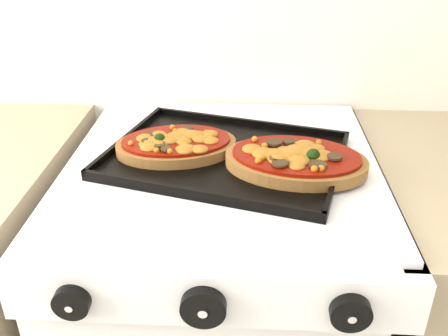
# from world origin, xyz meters

# --- Properties ---
(stove) EXTENTS (0.60, 0.60, 0.91)m
(stove) POSITION_xyz_m (0.04, 1.70, 0.46)
(stove) COLOR white
(stove) RESTS_ON floor
(control_panel) EXTENTS (0.60, 0.02, 0.09)m
(control_panel) POSITION_xyz_m (0.04, 1.39, 0.85)
(control_panel) COLOR white
(control_panel) RESTS_ON stove
(knob_left) EXTENTS (0.05, 0.02, 0.05)m
(knob_left) POSITION_xyz_m (-0.16, 1.37, 0.85)
(knob_left) COLOR black
(knob_left) RESTS_ON control_panel
(knob_center) EXTENTS (0.06, 0.02, 0.06)m
(knob_center) POSITION_xyz_m (0.03, 1.37, 0.85)
(knob_center) COLOR black
(knob_center) RESTS_ON control_panel
(knob_right) EXTENTS (0.06, 0.02, 0.06)m
(knob_right) POSITION_xyz_m (0.23, 1.37, 0.85)
(knob_right) COLOR black
(knob_right) RESTS_ON control_panel
(baking_tray) EXTENTS (0.50, 0.42, 0.02)m
(baking_tray) POSITION_xyz_m (0.04, 1.70, 0.92)
(baking_tray) COLOR black
(baking_tray) RESTS_ON stove
(pizza_left) EXTENTS (0.25, 0.19, 0.03)m
(pizza_left) POSITION_xyz_m (-0.05, 1.71, 0.94)
(pizza_left) COLOR olive
(pizza_left) RESTS_ON baking_tray
(pizza_right) EXTENTS (0.28, 0.21, 0.04)m
(pizza_right) POSITION_xyz_m (0.17, 1.66, 0.94)
(pizza_right) COLOR olive
(pizza_right) RESTS_ON baking_tray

